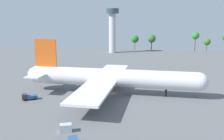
{
  "coord_description": "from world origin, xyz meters",
  "views": [
    {
      "loc": [
        17.37,
        -87.65,
        27.37
      ],
      "look_at": [
        0.0,
        0.0,
        8.86
      ],
      "focal_mm": 40.4,
      "sensor_mm": 36.0,
      "label": 1
    }
  ],
  "objects_px": {
    "safety_cone_nose": "(196,96)",
    "control_tower": "(112,26)",
    "baggage_tug": "(29,97)",
    "safety_cone_tail": "(40,86)",
    "cargo_airplane": "(111,78)",
    "cargo_container_fore": "(66,128)"
  },
  "relations": [
    {
      "from": "cargo_airplane",
      "to": "cargo_container_fore",
      "type": "height_order",
      "value": "cargo_airplane"
    },
    {
      "from": "cargo_container_fore",
      "to": "control_tower",
      "type": "xyz_separation_m",
      "value": [
        -16.53,
        143.26,
        19.8
      ]
    },
    {
      "from": "cargo_airplane",
      "to": "control_tower",
      "type": "distance_m",
      "value": 112.8
    },
    {
      "from": "baggage_tug",
      "to": "safety_cone_tail",
      "type": "bearing_deg",
      "value": 103.13
    },
    {
      "from": "cargo_airplane",
      "to": "safety_cone_nose",
      "type": "bearing_deg",
      "value": 2.68
    },
    {
      "from": "cargo_container_fore",
      "to": "safety_cone_tail",
      "type": "bearing_deg",
      "value": 124.66
    },
    {
      "from": "baggage_tug",
      "to": "safety_cone_nose",
      "type": "distance_m",
      "value": 58.26
    },
    {
      "from": "cargo_container_fore",
      "to": "control_tower",
      "type": "relative_size",
      "value": 0.1
    },
    {
      "from": "baggage_tug",
      "to": "safety_cone_tail",
      "type": "height_order",
      "value": "baggage_tug"
    },
    {
      "from": "cargo_container_fore",
      "to": "safety_cone_tail",
      "type": "relative_size",
      "value": 5.01
    },
    {
      "from": "safety_cone_nose",
      "to": "control_tower",
      "type": "distance_m",
      "value": 121.72
    },
    {
      "from": "control_tower",
      "to": "safety_cone_nose",
      "type": "bearing_deg",
      "value": -64.57
    },
    {
      "from": "safety_cone_nose",
      "to": "safety_cone_tail",
      "type": "distance_m",
      "value": 60.17
    },
    {
      "from": "cargo_airplane",
      "to": "cargo_container_fore",
      "type": "relative_size",
      "value": 19.64
    },
    {
      "from": "safety_cone_nose",
      "to": "control_tower",
      "type": "height_order",
      "value": "control_tower"
    },
    {
      "from": "cargo_container_fore",
      "to": "safety_cone_tail",
      "type": "height_order",
      "value": "cargo_container_fore"
    },
    {
      "from": "baggage_tug",
      "to": "safety_cone_tail",
      "type": "distance_m",
      "value": 16.0
    },
    {
      "from": "cargo_airplane",
      "to": "safety_cone_tail",
      "type": "height_order",
      "value": "cargo_airplane"
    },
    {
      "from": "cargo_container_fore",
      "to": "safety_cone_tail",
      "type": "distance_m",
      "value": 44.23
    },
    {
      "from": "baggage_tug",
      "to": "control_tower",
      "type": "height_order",
      "value": "control_tower"
    },
    {
      "from": "cargo_airplane",
      "to": "baggage_tug",
      "type": "bearing_deg",
      "value": -154.19
    },
    {
      "from": "baggage_tug",
      "to": "safety_cone_tail",
      "type": "relative_size",
      "value": 7.83
    }
  ]
}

